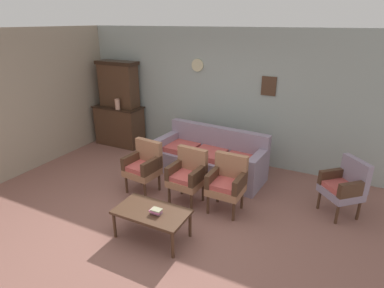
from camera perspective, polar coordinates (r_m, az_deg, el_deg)
name	(u,v)px	position (r m, az deg, el deg)	size (l,w,h in m)	color
ground_plane	(159,218)	(4.97, -6.05, -13.18)	(7.68, 7.68, 0.00)	#84564C
wall_back_with_decor	(225,96)	(6.62, 5.90, 8.54)	(6.40, 0.09, 2.70)	#939E99
wall_left_side	(3,108)	(6.64, -30.90, 5.64)	(0.06, 5.20, 2.70)	gray
side_cabinet	(120,125)	(7.77, -12.89, 3.29)	(1.16, 0.55, 0.93)	#472D1E
cabinet_upper_hutch	(118,84)	(7.59, -13.13, 10.53)	(0.99, 0.38, 1.03)	#472D1E
vase_on_cabinet	(117,104)	(7.39, -13.29, 7.01)	(0.11, 0.11, 0.24)	tan
floral_couch	(211,159)	(6.09, 3.44, -2.74)	(2.12, 0.96, 0.90)	gray
armchair_row_middle	(144,165)	(5.51, -8.68, -3.70)	(0.57, 0.54, 0.90)	#9E6B4C
armchair_near_cabinet	(188,174)	(5.13, -0.76, -5.41)	(0.55, 0.52, 0.90)	#9E6B4C
armchair_by_doorway	(227,181)	(4.94, 6.36, -6.70)	(0.53, 0.50, 0.90)	#9E6B4C
wingback_chair_by_fireplace	(345,185)	(5.33, 25.81, -6.66)	(0.71, 0.71, 0.90)	gray
coffee_table	(152,213)	(4.42, -7.27, -12.30)	(1.00, 0.56, 0.42)	#472D1E
book_stack_on_table	(156,211)	(4.30, -6.46, -11.96)	(0.16, 0.11, 0.07)	gray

